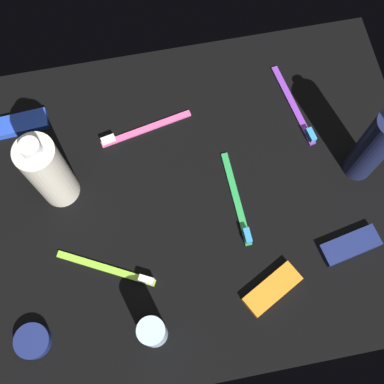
% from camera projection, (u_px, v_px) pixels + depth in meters
% --- Properties ---
extents(ground_plane, '(0.84, 0.64, 0.01)m').
position_uv_depth(ground_plane, '(192.00, 198.00, 0.93)').
color(ground_plane, black).
extents(lotion_bottle, '(0.05, 0.05, 0.21)m').
position_uv_depth(lotion_bottle, '(375.00, 148.00, 0.85)').
color(lotion_bottle, '#191E40').
rests_on(lotion_bottle, ground_plane).
extents(bodywash_bottle, '(0.07, 0.07, 0.20)m').
position_uv_depth(bodywash_bottle, '(48.00, 172.00, 0.84)').
color(bodywash_bottle, silver).
rests_on(bodywash_bottle, ground_plane).
extents(deodorant_stick, '(0.04, 0.04, 0.09)m').
position_uv_depth(deodorant_stick, '(153.00, 332.00, 0.80)').
color(deodorant_stick, silver).
rests_on(deodorant_stick, ground_plane).
extents(toothbrush_lime, '(0.17, 0.09, 0.02)m').
position_uv_depth(toothbrush_lime, '(112.00, 270.00, 0.87)').
color(toothbrush_lime, '#8CD133').
rests_on(toothbrush_lime, ground_plane).
extents(toothbrush_green, '(0.02, 0.18, 0.02)m').
position_uv_depth(toothbrush_green, '(238.00, 203.00, 0.91)').
color(toothbrush_green, green).
rests_on(toothbrush_green, ground_plane).
extents(toothbrush_purple, '(0.04, 0.18, 0.02)m').
position_uv_depth(toothbrush_purple, '(296.00, 109.00, 0.97)').
color(toothbrush_purple, purple).
rests_on(toothbrush_purple, ground_plane).
extents(toothbrush_pink, '(0.18, 0.05, 0.02)m').
position_uv_depth(toothbrush_pink, '(141.00, 130.00, 0.96)').
color(toothbrush_pink, '#E55999').
rests_on(toothbrush_pink, ground_plane).
extents(snack_bar_navy, '(0.11, 0.06, 0.01)m').
position_uv_depth(snack_bar_navy, '(350.00, 245.00, 0.88)').
color(snack_bar_navy, navy).
rests_on(snack_bar_navy, ground_plane).
extents(snack_bar_blue, '(0.11, 0.05, 0.01)m').
position_uv_depth(snack_bar_blue, '(20.00, 124.00, 0.96)').
color(snack_bar_blue, blue).
rests_on(snack_bar_blue, ground_plane).
extents(snack_bar_orange, '(0.11, 0.08, 0.01)m').
position_uv_depth(snack_bar_orange, '(272.00, 289.00, 0.86)').
color(snack_bar_orange, orange).
rests_on(snack_bar_orange, ground_plane).
extents(cream_tin_left, '(0.06, 0.06, 0.02)m').
position_uv_depth(cream_tin_left, '(33.00, 341.00, 0.83)').
color(cream_tin_left, navy).
rests_on(cream_tin_left, ground_plane).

